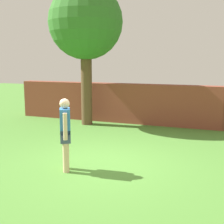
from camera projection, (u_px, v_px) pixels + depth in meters
name	position (u px, v px, depth m)	size (l,w,h in m)	color
ground_plane	(101.00, 164.00, 7.18)	(40.00, 40.00, 0.00)	#4C8433
brick_wall	(114.00, 102.00, 12.06)	(8.24, 0.50, 1.54)	brown
tree	(86.00, 24.00, 11.03)	(2.73, 2.73, 5.18)	brown
person	(65.00, 131.00, 6.61)	(0.37, 0.48, 1.62)	beige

